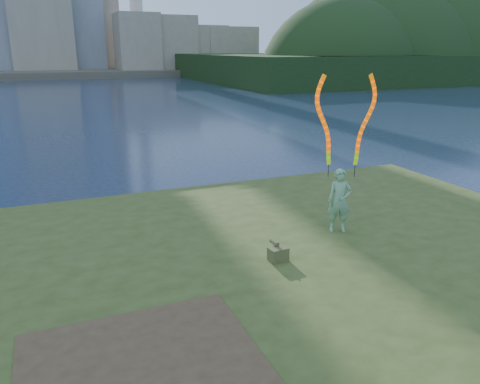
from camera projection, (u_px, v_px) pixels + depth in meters
name	position (u px, v px, depth m)	size (l,w,h in m)	color
ground	(218.00, 286.00, 10.05)	(320.00, 320.00, 0.00)	#192640
grassy_knoll	(264.00, 329.00, 7.92)	(20.00, 18.00, 0.80)	#374619
dirt_patch	(143.00, 370.00, 6.18)	(3.20, 3.00, 0.02)	#47331E
far_shore	(57.00, 71.00, 93.77)	(320.00, 40.00, 1.20)	#4D4839
wooded_hill	(414.00, 76.00, 84.74)	(78.00, 50.00, 63.00)	black
woman_with_ribbons	(341.00, 171.00, 10.56)	(1.82, 0.86, 3.89)	#227430
canvas_bag	(278.00, 253.00, 9.39)	(0.40, 0.45, 0.36)	#4A4E26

